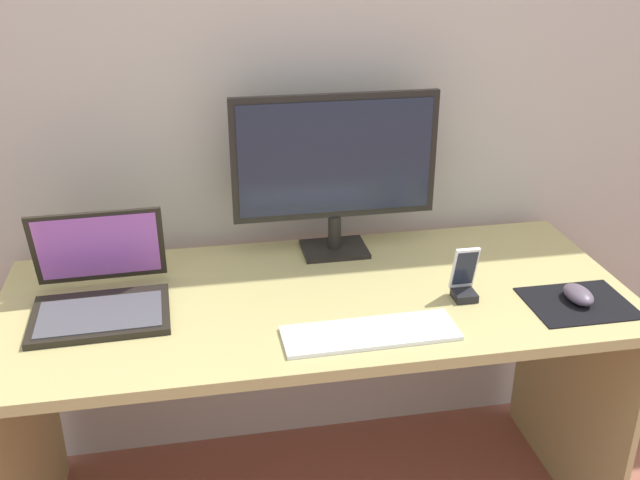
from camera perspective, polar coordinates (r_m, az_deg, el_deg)
The scene contains 8 objects.
wall_back at distance 2.01m, azimuth -2.32°, elevation 14.68°, with size 6.00×0.04×2.50m, color #B3AB9B.
desk at distance 1.89m, azimuth -0.22°, elevation -7.94°, with size 1.56×0.67×0.72m.
monitor at distance 1.95m, azimuth 1.20°, elevation 5.85°, with size 0.56×0.14×0.45m.
laptop at distance 1.81m, azimuth -16.90°, elevation -3.87°, with size 0.33×0.30×0.22m.
keyboard_external at distance 1.65m, azimuth 3.96°, elevation -7.31°, with size 0.40×0.13×0.01m, color white.
mousepad at distance 1.88m, azimuth 19.61°, elevation -4.69°, with size 0.25×0.20×0.00m, color black.
mouse at distance 1.88m, azimuth 19.64°, elevation -4.05°, with size 0.06×0.10×0.04m, color #584C5A.
phone_in_dock at distance 1.82m, azimuth 11.27°, elevation -3.13°, with size 0.06×0.06×0.14m.
Camera 1 is at (-0.28, -1.57, 1.59)m, focal length 40.73 mm.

